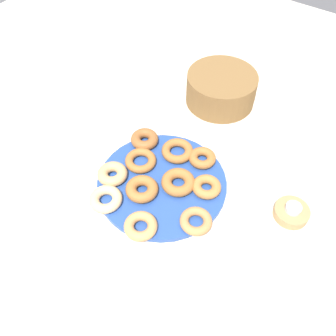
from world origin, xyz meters
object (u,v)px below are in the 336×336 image
(donut_4, at_px, (141,226))
(donut_5, at_px, (142,189))
(donut_2, at_px, (177,151))
(donut_3, at_px, (202,158))
(donut_10, at_px, (112,174))
(candle_holder, at_px, (291,213))
(donut_6, at_px, (145,139))
(donut_8, at_px, (106,199))
(tealight, at_px, (293,208))
(donut_7, at_px, (207,187))
(donut_9, at_px, (196,221))
(donut_plate, at_px, (162,183))
(basket, at_px, (221,89))
(donut_0, at_px, (141,161))
(donut_1, at_px, (178,182))

(donut_4, distance_m, donut_5, 0.11)
(donut_2, relative_size, donut_3, 1.18)
(donut_10, bearing_deg, candle_holder, 21.01)
(donut_6, distance_m, candle_holder, 0.46)
(donut_4, relative_size, donut_8, 0.97)
(donut_6, distance_m, donut_8, 0.23)
(donut_3, distance_m, tealight, 0.28)
(donut_7, height_order, donut_9, donut_7)
(donut_plate, height_order, donut_6, donut_6)
(donut_2, xyz_separation_m, tealight, (0.36, 0.00, 0.01))
(donut_10, bearing_deg, donut_6, 92.23)
(donut_plate, height_order, donut_5, donut_5)
(donut_4, xyz_separation_m, donut_9, (0.11, 0.09, -0.00))
(donut_7, bearing_deg, candle_holder, 16.17)
(candle_holder, distance_m, basket, 0.48)
(donut_0, height_order, donut_4, donut_4)
(donut_2, distance_m, candle_holder, 0.36)
(donut_plate, height_order, basket, basket)
(donut_9, height_order, tealight, tealight)
(donut_4, xyz_separation_m, basket, (-0.09, 0.55, 0.02))
(donut_1, bearing_deg, basket, 102.75)
(donut_0, distance_m, donut_4, 0.22)
(donut_9, xyz_separation_m, donut_10, (-0.27, -0.01, 0.00))
(donut_plate, xyz_separation_m, donut_7, (0.12, 0.05, 0.02))
(donut_plate, height_order, donut_9, donut_9)
(donut_4, distance_m, donut_10, 0.18)
(donut_1, relative_size, donut_10, 1.12)
(donut_10, distance_m, basket, 0.48)
(donut_7, bearing_deg, donut_5, -142.54)
(donut_0, relative_size, donut_4, 1.06)
(donut_3, distance_m, donut_6, 0.18)
(tealight, bearing_deg, donut_9, -137.88)
(donut_10, bearing_deg, donut_9, 1.17)
(donut_9, relative_size, tealight, 2.01)
(donut_1, distance_m, donut_5, 0.10)
(donut_10, height_order, basket, basket)
(donut_7, relative_size, donut_8, 0.91)
(donut_7, height_order, basket, basket)
(donut_3, relative_size, tealight, 1.91)
(donut_7, bearing_deg, donut_0, -172.51)
(donut_plate, relative_size, donut_3, 4.59)
(donut_6, bearing_deg, donut_8, -78.93)
(tealight, height_order, basket, basket)
(donut_5, distance_m, donut_6, 0.18)
(donut_1, height_order, donut_3, donut_1)
(donut_2, relative_size, donut_5, 1.05)
(donut_10, height_order, tealight, donut_10)
(donut_2, height_order, candle_holder, donut_2)
(donut_3, height_order, donut_6, donut_6)
(candle_holder, bearing_deg, donut_2, -179.94)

